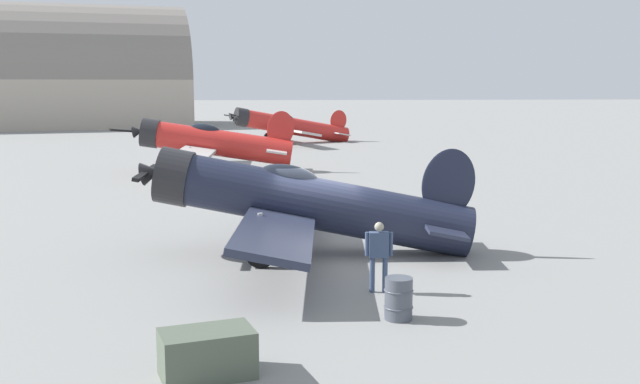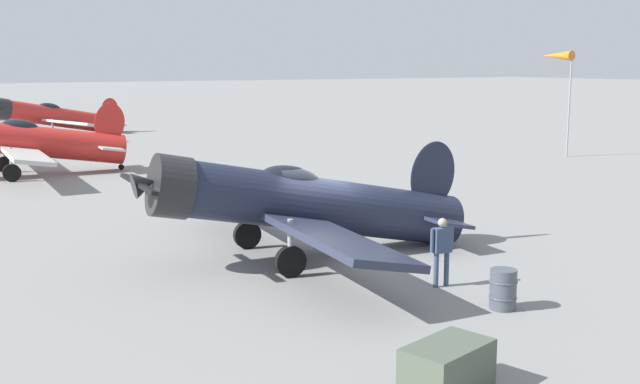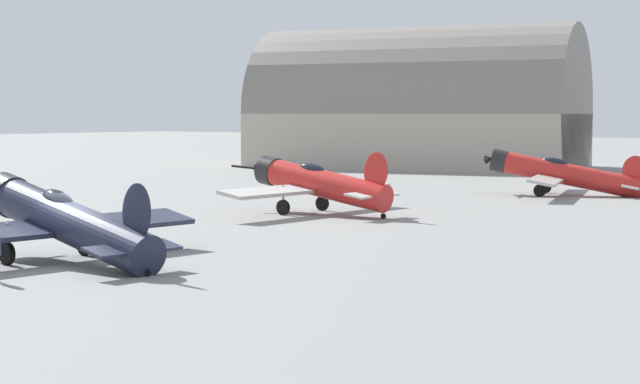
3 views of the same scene
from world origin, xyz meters
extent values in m
plane|color=gray|center=(0.00, 0.00, 0.00)|extent=(400.00, 400.00, 0.00)
cylinder|color=#1E2338|center=(0.00, 0.00, 1.44)|extent=(8.90, 2.25, 3.08)
cylinder|color=#232326|center=(-4.13, 0.36, 2.23)|extent=(1.32, 1.70, 1.74)
cone|color=#232326|center=(-4.77, 0.42, 2.35)|extent=(0.72, 0.72, 0.76)
cube|color=black|center=(-4.92, 0.43, 2.35)|extent=(0.31, 3.08, 0.16)
ellipsoid|color=black|center=(-0.86, 0.08, 2.24)|extent=(1.86, 0.91, 0.99)
cube|color=#282D42|center=(-1.04, 0.09, 1.23)|extent=(2.85, 11.79, 0.52)
ellipsoid|color=#1E2338|center=(3.63, -0.32, 2.05)|extent=(1.85, 0.28, 2.25)
cube|color=#282D42|center=(3.43, -0.30, 0.86)|extent=(1.39, 3.48, 0.30)
cylinder|color=#999BA0|center=(-1.70, -1.50, 0.94)|extent=(0.14, 0.14, 1.08)
cylinder|color=black|center=(-1.70, -1.50, 0.40)|extent=(0.81, 0.27, 0.80)
cylinder|color=#999BA0|center=(-1.41, 1.77, 0.94)|extent=(0.14, 0.14, 1.08)
cylinder|color=black|center=(-1.41, 1.77, 0.40)|extent=(0.81, 0.27, 0.80)
cylinder|color=black|center=(4.15, -0.37, 0.14)|extent=(0.29, 0.12, 0.28)
cylinder|color=red|center=(-3.99, 20.11, 1.60)|extent=(8.17, 1.74, 2.61)
cylinder|color=#232326|center=(-7.79, 20.24, 2.16)|extent=(1.17, 1.61, 1.69)
cone|color=#232326|center=(-8.44, 20.26, 2.26)|extent=(0.66, 0.68, 0.73)
cube|color=black|center=(-8.59, 20.27, 2.26)|extent=(2.49, 2.09, 0.46)
ellipsoid|color=black|center=(-4.79, 20.14, 2.33)|extent=(1.81, 0.82, 0.92)
cube|color=#BCB7B2|center=(-4.95, 20.14, 1.34)|extent=(2.09, 12.54, 0.42)
ellipsoid|color=red|center=(-0.64, 19.99, 2.38)|extent=(1.78, 0.18, 2.17)
cube|color=#BCB7B2|center=(-0.84, 20.00, 1.21)|extent=(1.22, 3.44, 0.26)
cylinder|color=#999BA0|center=(-5.49, 18.53, 0.98)|extent=(0.14, 0.14, 1.16)
cylinder|color=black|center=(-5.49, 18.53, 0.40)|extent=(0.81, 0.23, 0.80)
cylinder|color=#999BA0|center=(-5.38, 21.79, 0.98)|extent=(0.14, 0.14, 1.16)
cylinder|color=black|center=(-5.38, 21.79, 0.40)|extent=(0.81, 0.23, 0.80)
cylinder|color=black|center=(-0.16, 19.98, 0.14)|extent=(0.28, 0.11, 0.28)
cylinder|color=red|center=(0.99, 39.97, 1.34)|extent=(9.57, 4.43, 3.10)
cylinder|color=#232326|center=(-3.34, 38.49, 2.18)|extent=(1.58, 1.79, 1.64)
cone|color=#232326|center=(-3.96, 38.28, 2.30)|extent=(0.82, 0.80, 0.71)
cube|color=black|center=(-4.10, 38.23, 2.30)|extent=(1.34, 2.83, 0.17)
ellipsoid|color=black|center=(0.08, 39.66, 2.10)|extent=(1.94, 1.30, 0.98)
cube|color=#BCB7B2|center=(-0.10, 39.60, 1.17)|extent=(5.75, 12.81, 0.47)
ellipsoid|color=red|center=(4.78, 41.27, 1.76)|extent=(1.74, 0.69, 2.01)
cube|color=#BCB7B2|center=(4.59, 41.20, 0.70)|extent=(2.14, 3.57, 0.30)
cylinder|color=#999BA0|center=(-0.12, 37.91, 0.91)|extent=(0.14, 0.14, 1.01)
cylinder|color=black|center=(-0.12, 37.91, 0.40)|extent=(0.82, 0.45, 0.80)
cylinder|color=#999BA0|center=(-1.16, 40.92, 0.91)|extent=(0.14, 0.14, 1.01)
cylinder|color=black|center=(-1.16, 40.92, 0.40)|extent=(0.82, 0.45, 0.80)
cylinder|color=black|center=(5.32, 41.45, 0.14)|extent=(0.30, 0.19, 0.28)
cylinder|color=#384766|center=(0.92, -4.00, 0.42)|extent=(0.12, 0.12, 0.84)
cylinder|color=#384766|center=(1.22, -4.02, 0.42)|extent=(0.12, 0.12, 0.84)
cube|color=#384766|center=(1.07, -4.01, 1.14)|extent=(0.47, 0.26, 0.60)
sphere|color=gray|center=(1.07, -4.01, 1.56)|extent=(0.22, 0.22, 0.22)
cylinder|color=#384766|center=(0.79, -3.99, 1.16)|extent=(0.09, 0.09, 0.56)
cylinder|color=#384766|center=(1.35, -4.03, 1.16)|extent=(0.09, 0.09, 0.56)
cube|color=#4C5647|center=(-2.57, -8.75, 0.40)|extent=(1.73, 1.31, 0.80)
cylinder|color=#474C56|center=(1.17, -6.03, 0.44)|extent=(0.58, 0.58, 0.89)
torus|color=#474C56|center=(1.17, -6.03, 0.62)|extent=(0.62, 0.62, 0.04)
torus|color=#474C56|center=(1.17, -6.03, 0.27)|extent=(0.62, 0.62, 0.04)
cube|color=#ADA393|center=(-26.17, 65.43, 2.64)|extent=(34.14, 23.98, 5.28)
cylinder|color=slate|center=(-26.17, 65.43, 5.28)|extent=(34.14, 23.98, 17.10)
camera|label=1|loc=(-1.60, -20.51, 4.85)|focal=41.04mm
camera|label=2|loc=(-10.20, -17.99, 5.31)|focal=42.89mm
camera|label=3|loc=(29.32, -24.27, 5.31)|focal=59.49mm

